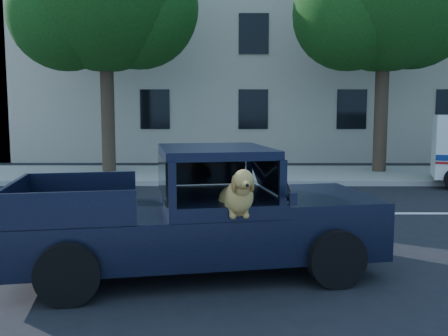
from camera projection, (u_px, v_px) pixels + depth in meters
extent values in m
plane|color=black|center=(231.00, 262.00, 7.11)|extent=(120.00, 120.00, 0.00)
cube|color=gray|center=(229.00, 175.00, 16.24)|extent=(60.00, 4.00, 0.15)
cylinder|color=#332619|center=(108.00, 109.00, 16.42)|extent=(0.44, 0.44, 4.40)
sphere|color=black|center=(65.00, 14.00, 15.78)|extent=(3.60, 3.60, 3.60)
sphere|color=black|center=(138.00, 8.00, 16.33)|extent=(4.00, 4.00, 4.00)
cylinder|color=#332619|center=(381.00, 109.00, 16.37)|extent=(0.44, 0.44, 4.40)
sphere|color=black|center=(349.00, 13.00, 15.73)|extent=(3.60, 3.60, 3.60)
sphere|color=black|center=(413.00, 7.00, 16.28)|extent=(4.00, 4.00, 4.00)
cube|color=#B9AE99|center=(294.00, 59.00, 22.97)|extent=(26.00, 6.00, 9.00)
cube|color=black|center=(198.00, 230.00, 6.68)|extent=(4.94, 2.65, 0.60)
cube|color=black|center=(317.00, 199.00, 6.94)|extent=(1.67, 2.03, 0.14)
cube|color=black|center=(215.00, 151.00, 6.60)|extent=(1.70, 1.96, 0.11)
cube|color=black|center=(268.00, 173.00, 6.77)|extent=(0.52, 1.57, 0.51)
cube|color=black|center=(234.00, 223.00, 6.34)|extent=(0.58, 0.58, 0.34)
cube|color=black|center=(293.00, 199.00, 5.68)|extent=(0.10, 0.06, 0.14)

